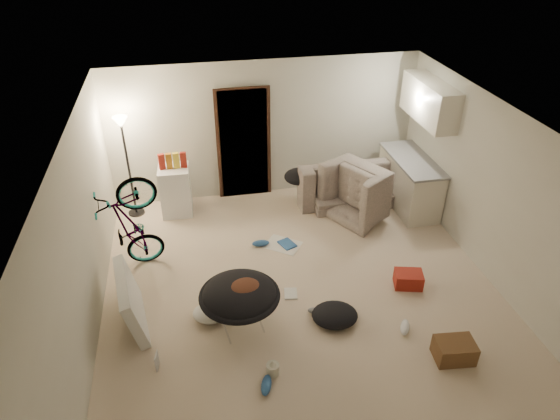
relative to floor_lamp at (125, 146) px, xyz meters
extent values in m
cube|color=beige|center=(2.40, -2.65, -1.32)|extent=(5.50, 6.00, 0.02)
cube|color=white|center=(2.40, -2.65, 1.20)|extent=(5.50, 6.00, 0.02)
cube|color=beige|center=(2.40, 0.36, -0.06)|extent=(5.50, 0.02, 2.50)
cube|color=beige|center=(-0.36, -2.65, -0.06)|extent=(0.02, 6.00, 2.50)
cube|color=beige|center=(5.16, -2.65, -0.06)|extent=(0.02, 6.00, 2.50)
cube|color=black|center=(2.00, 0.32, -0.29)|extent=(0.85, 0.10, 2.04)
cube|color=#371E13|center=(2.00, 0.29, -0.29)|extent=(0.97, 0.04, 2.10)
cylinder|color=black|center=(0.00, 0.00, -1.29)|extent=(0.28, 0.28, 0.03)
cylinder|color=black|center=(0.00, 0.00, -0.46)|extent=(0.04, 0.04, 1.70)
cone|color=#FFE0A5|center=(0.00, 0.00, 0.41)|extent=(0.24, 0.24, 0.18)
cube|color=silver|center=(4.83, -0.65, -0.87)|extent=(0.60, 1.50, 0.88)
cube|color=gray|center=(4.83, -0.65, -0.41)|extent=(0.64, 1.54, 0.04)
cube|color=silver|center=(4.96, -0.65, 0.64)|extent=(0.38, 1.40, 0.65)
imported|color=#394139|center=(3.87, -0.20, -1.01)|extent=(2.04, 0.84, 0.59)
imported|color=#394139|center=(4.03, -0.71, -0.95)|extent=(1.39, 1.44, 0.72)
imported|color=black|center=(0.10, -1.60, -0.88)|extent=(1.71, 0.92, 0.94)
imported|color=maroon|center=(0.39, -3.67, -1.30)|extent=(0.25, 0.20, 0.02)
cube|color=white|center=(0.73, -0.10, -0.87)|extent=(0.54, 0.54, 0.88)
cube|color=maroon|center=(0.56, -0.10, -0.31)|extent=(0.12, 0.09, 0.30)
cube|color=#B36916|center=(0.68, -0.10, -0.31)|extent=(0.11, 0.08, 0.30)
cube|color=yellow|center=(0.80, -0.10, -0.31)|extent=(0.11, 0.09, 0.30)
cube|color=maroon|center=(0.92, -0.10, -0.31)|extent=(0.11, 0.08, 0.30)
cylinder|color=silver|center=(1.46, -3.11, -1.07)|extent=(0.68, 0.68, 0.48)
ellipsoid|color=black|center=(1.46, -3.11, -0.78)|extent=(0.95, 0.95, 0.40)
torus|color=black|center=(1.46, -3.11, -0.78)|extent=(1.03, 1.03, 0.07)
ellipsoid|color=#4D281A|center=(1.51, -3.14, -0.67)|extent=(0.56, 0.50, 0.22)
ellipsoid|color=black|center=(2.92, -0.20, -0.77)|extent=(0.57, 0.47, 0.28)
cube|color=silver|center=(0.10, -2.75, -0.94)|extent=(0.44, 1.13, 0.74)
cube|color=brown|center=(3.92, -4.15, -1.17)|extent=(0.49, 0.38, 0.26)
cube|color=maroon|center=(3.93, -2.78, -1.19)|extent=(0.45, 0.38, 0.23)
cylinder|color=beige|center=(1.72, -3.95, -1.23)|extent=(0.15, 0.15, 0.15)
cone|color=beige|center=(1.72, -3.95, -1.12)|extent=(0.09, 0.09, 0.07)
cube|color=silver|center=(2.36, -1.45, -1.30)|extent=(0.68, 0.65, 0.01)
cube|color=#2A5797|center=(2.43, -1.46, -1.29)|extent=(0.30, 0.34, 0.03)
cube|color=silver|center=(2.23, -2.63, -1.30)|extent=(0.22, 0.26, 0.02)
ellipsoid|color=#2A5797|center=(2.00, -1.41, -1.26)|extent=(0.28, 0.12, 0.10)
ellipsoid|color=#2A5797|center=(1.61, -4.14, -1.25)|extent=(0.20, 0.31, 0.11)
ellipsoid|color=slate|center=(2.49, -3.08, -1.26)|extent=(0.27, 0.18, 0.09)
ellipsoid|color=white|center=(3.53, -3.60, -1.25)|extent=(0.23, 0.31, 0.11)
ellipsoid|color=black|center=(2.69, -3.26, -1.21)|extent=(0.67, 0.60, 0.20)
ellipsoid|color=silver|center=(1.07, -2.87, -1.24)|extent=(0.56, 0.53, 0.14)
camera|label=1|loc=(1.03, -7.85, 3.44)|focal=32.00mm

